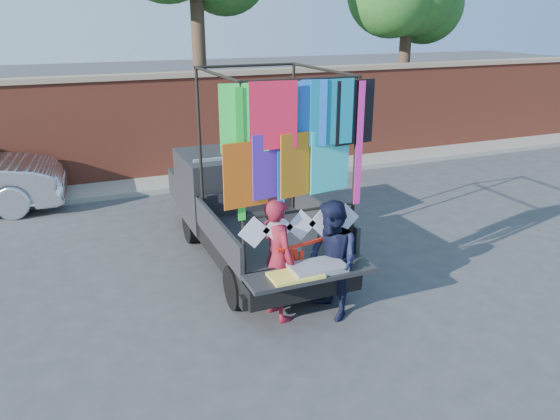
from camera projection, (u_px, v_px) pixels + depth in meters
name	position (u px, v px, depth m)	size (l,w,h in m)	color
ground	(286.00, 300.00, 7.96)	(90.00, 90.00, 0.00)	#38383A
brick_wall	(176.00, 125.00, 13.59)	(30.00, 0.45, 2.61)	#9B422D
curb	(185.00, 181.00, 13.41)	(30.00, 1.20, 0.12)	gray
pickup_truck	(240.00, 204.00, 9.51)	(2.04, 5.11, 3.22)	black
woman	(278.00, 259.00, 7.25)	(0.63, 0.41, 1.73)	maroon
man	(332.00, 261.00, 7.29)	(0.80, 0.62, 1.65)	#151834
streamer_bundle	(299.00, 258.00, 7.21)	(0.89, 0.23, 0.62)	red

